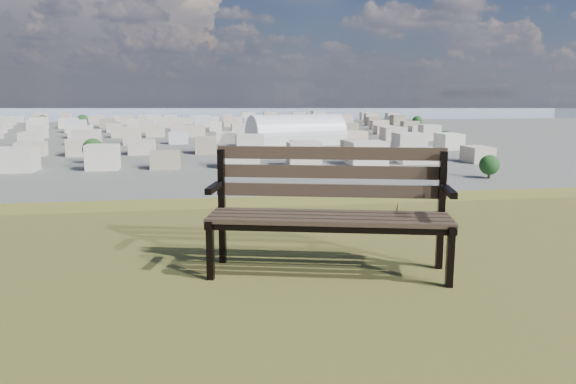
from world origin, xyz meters
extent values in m
cube|color=#3C2D23|center=(1.11, 1.15, 25.45)|extent=(1.80, 0.54, 0.04)
cube|color=#3C2D23|center=(1.14, 1.27, 25.45)|extent=(1.80, 0.54, 0.04)
cube|color=#3C2D23|center=(1.17, 1.39, 25.45)|extent=(1.80, 0.54, 0.04)
cube|color=#3C2D23|center=(1.20, 1.51, 25.45)|extent=(1.80, 0.54, 0.04)
cube|color=#3C2D23|center=(1.22, 1.59, 25.61)|extent=(1.79, 0.49, 0.10)
cube|color=#3C2D23|center=(1.23, 1.61, 25.76)|extent=(1.79, 0.49, 0.10)
cube|color=#3C2D23|center=(1.24, 1.64, 25.91)|extent=(1.79, 0.49, 0.10)
cube|color=black|center=(0.26, 1.35, 25.22)|extent=(0.06, 0.07, 0.45)
cube|color=black|center=(0.37, 1.78, 25.47)|extent=(0.06, 0.07, 0.94)
cube|color=black|center=(0.31, 1.55, 25.42)|extent=(0.18, 0.51, 0.05)
cube|color=black|center=(0.29, 1.50, 25.67)|extent=(0.14, 0.37, 0.05)
cube|color=black|center=(1.96, 0.91, 25.22)|extent=(0.06, 0.07, 0.45)
cube|color=black|center=(2.07, 1.34, 25.47)|extent=(0.06, 0.07, 0.94)
cube|color=black|center=(2.01, 1.11, 25.42)|extent=(0.18, 0.51, 0.05)
cube|color=black|center=(2.00, 1.06, 25.67)|extent=(0.14, 0.37, 0.05)
cube|color=black|center=(1.11, 1.14, 25.40)|extent=(1.79, 0.50, 0.04)
cube|color=black|center=(1.21, 1.52, 25.40)|extent=(1.79, 0.50, 0.04)
cone|color=brown|center=(2.40, 3.20, 25.09)|extent=(0.08, 0.08, 0.18)
cube|color=silver|center=(49.66, 283.93, 2.71)|extent=(52.40, 31.93, 5.43)
cylinder|color=white|center=(49.66, 283.93, 5.43)|extent=(52.40, 31.93, 20.62)
cube|color=silver|center=(-60.00, 200.00, 3.50)|extent=(11.00, 11.00, 7.00)
cube|color=#C0B1A5|center=(-36.00, 200.00, 3.50)|extent=(11.00, 11.00, 7.00)
cube|color=#C6AF9D|center=(-12.00, 200.00, 3.50)|extent=(11.00, 11.00, 7.00)
cube|color=silver|center=(12.00, 200.00, 3.50)|extent=(11.00, 11.00, 7.00)
cube|color=#BEB19A|center=(36.00, 200.00, 3.50)|extent=(11.00, 11.00, 7.00)
cube|color=gray|center=(60.00, 200.00, 3.50)|extent=(11.00, 11.00, 7.00)
cube|color=beige|center=(84.00, 200.00, 3.50)|extent=(11.00, 11.00, 7.00)
cube|color=beige|center=(108.00, 200.00, 3.50)|extent=(11.00, 11.00, 7.00)
cube|color=#C6AF9D|center=(-72.00, 250.00, 3.50)|extent=(11.00, 11.00, 7.00)
cube|color=silver|center=(-48.00, 250.00, 3.50)|extent=(11.00, 11.00, 7.00)
cube|color=#BEB19A|center=(-24.00, 250.00, 3.50)|extent=(11.00, 11.00, 7.00)
cube|color=gray|center=(0.00, 250.00, 3.50)|extent=(11.00, 11.00, 7.00)
cube|color=beige|center=(24.00, 250.00, 3.50)|extent=(11.00, 11.00, 7.00)
cube|color=beige|center=(48.00, 250.00, 3.50)|extent=(11.00, 11.00, 7.00)
cube|color=silver|center=(72.00, 250.00, 3.50)|extent=(11.00, 11.00, 7.00)
cube|color=#C0B1A5|center=(96.00, 250.00, 3.50)|extent=(11.00, 11.00, 7.00)
cube|color=#C6AF9D|center=(120.00, 250.00, 3.50)|extent=(11.00, 11.00, 7.00)
cube|color=gray|center=(-84.00, 300.00, 3.50)|extent=(11.00, 11.00, 7.00)
cube|color=beige|center=(-60.00, 300.00, 3.50)|extent=(11.00, 11.00, 7.00)
cube|color=beige|center=(-36.00, 300.00, 3.50)|extent=(11.00, 11.00, 7.00)
cube|color=silver|center=(-12.00, 300.00, 3.50)|extent=(11.00, 11.00, 7.00)
cube|color=#C0B1A5|center=(12.00, 300.00, 3.50)|extent=(11.00, 11.00, 7.00)
cube|color=#C6AF9D|center=(36.00, 300.00, 3.50)|extent=(11.00, 11.00, 7.00)
cube|color=silver|center=(60.00, 300.00, 3.50)|extent=(11.00, 11.00, 7.00)
cube|color=#BEB19A|center=(84.00, 300.00, 3.50)|extent=(11.00, 11.00, 7.00)
cube|color=gray|center=(108.00, 300.00, 3.50)|extent=(11.00, 11.00, 7.00)
cube|color=beige|center=(132.00, 300.00, 3.50)|extent=(11.00, 11.00, 7.00)
cube|color=#C0B1A5|center=(-96.00, 350.00, 3.50)|extent=(11.00, 11.00, 7.00)
cube|color=#C6AF9D|center=(-72.00, 350.00, 3.50)|extent=(11.00, 11.00, 7.00)
cube|color=silver|center=(-48.00, 350.00, 3.50)|extent=(11.00, 11.00, 7.00)
cube|color=#BEB19A|center=(-24.00, 350.00, 3.50)|extent=(11.00, 11.00, 7.00)
cube|color=gray|center=(0.00, 350.00, 3.50)|extent=(11.00, 11.00, 7.00)
cube|color=beige|center=(24.00, 350.00, 3.50)|extent=(11.00, 11.00, 7.00)
cube|color=beige|center=(48.00, 350.00, 3.50)|extent=(11.00, 11.00, 7.00)
cube|color=silver|center=(72.00, 350.00, 3.50)|extent=(11.00, 11.00, 7.00)
cube|color=#C0B1A5|center=(96.00, 350.00, 3.50)|extent=(11.00, 11.00, 7.00)
cube|color=#C6AF9D|center=(120.00, 350.00, 3.50)|extent=(11.00, 11.00, 7.00)
cube|color=silver|center=(144.00, 350.00, 3.50)|extent=(11.00, 11.00, 7.00)
cube|color=beige|center=(-108.00, 400.00, 3.50)|extent=(11.00, 11.00, 7.00)
cube|color=beige|center=(-84.00, 400.00, 3.50)|extent=(11.00, 11.00, 7.00)
cube|color=silver|center=(-60.00, 400.00, 3.50)|extent=(11.00, 11.00, 7.00)
cube|color=#C0B1A5|center=(-36.00, 400.00, 3.50)|extent=(11.00, 11.00, 7.00)
cube|color=#C6AF9D|center=(-12.00, 400.00, 3.50)|extent=(11.00, 11.00, 7.00)
cube|color=silver|center=(12.00, 400.00, 3.50)|extent=(11.00, 11.00, 7.00)
cube|color=#BEB19A|center=(36.00, 400.00, 3.50)|extent=(11.00, 11.00, 7.00)
cube|color=gray|center=(60.00, 400.00, 3.50)|extent=(11.00, 11.00, 7.00)
cube|color=beige|center=(84.00, 400.00, 3.50)|extent=(11.00, 11.00, 7.00)
cube|color=beige|center=(108.00, 400.00, 3.50)|extent=(11.00, 11.00, 7.00)
cube|color=silver|center=(132.00, 400.00, 3.50)|extent=(11.00, 11.00, 7.00)
cube|color=#C0B1A5|center=(156.00, 400.00, 3.50)|extent=(11.00, 11.00, 7.00)
cube|color=silver|center=(-144.00, 450.00, 3.50)|extent=(11.00, 11.00, 7.00)
cube|color=#BEB19A|center=(-120.00, 450.00, 3.50)|extent=(11.00, 11.00, 7.00)
cube|color=gray|center=(-96.00, 450.00, 3.50)|extent=(11.00, 11.00, 7.00)
cube|color=beige|center=(-72.00, 450.00, 3.50)|extent=(11.00, 11.00, 7.00)
cube|color=beige|center=(-48.00, 450.00, 3.50)|extent=(11.00, 11.00, 7.00)
cube|color=silver|center=(-24.00, 450.00, 3.50)|extent=(11.00, 11.00, 7.00)
cube|color=#C0B1A5|center=(0.00, 450.00, 3.50)|extent=(11.00, 11.00, 7.00)
cube|color=#C6AF9D|center=(24.00, 450.00, 3.50)|extent=(11.00, 11.00, 7.00)
cube|color=silver|center=(48.00, 450.00, 3.50)|extent=(11.00, 11.00, 7.00)
cube|color=#BEB19A|center=(72.00, 450.00, 3.50)|extent=(11.00, 11.00, 7.00)
cube|color=gray|center=(96.00, 450.00, 3.50)|extent=(11.00, 11.00, 7.00)
cube|color=beige|center=(120.00, 450.00, 3.50)|extent=(11.00, 11.00, 7.00)
cube|color=beige|center=(144.00, 450.00, 3.50)|extent=(11.00, 11.00, 7.00)
cube|color=silver|center=(168.00, 450.00, 3.50)|extent=(11.00, 11.00, 7.00)
cube|color=#C6AF9D|center=(-156.00, 500.00, 3.50)|extent=(11.00, 11.00, 7.00)
cube|color=silver|center=(-132.00, 500.00, 3.50)|extent=(11.00, 11.00, 7.00)
cube|color=#BEB19A|center=(-108.00, 500.00, 3.50)|extent=(11.00, 11.00, 7.00)
cube|color=gray|center=(-84.00, 500.00, 3.50)|extent=(11.00, 11.00, 7.00)
cube|color=beige|center=(-60.00, 500.00, 3.50)|extent=(11.00, 11.00, 7.00)
cube|color=beige|center=(-36.00, 500.00, 3.50)|extent=(11.00, 11.00, 7.00)
cube|color=silver|center=(-12.00, 500.00, 3.50)|extent=(11.00, 11.00, 7.00)
cube|color=#C0B1A5|center=(12.00, 500.00, 3.50)|extent=(11.00, 11.00, 7.00)
cube|color=#C6AF9D|center=(36.00, 500.00, 3.50)|extent=(11.00, 11.00, 7.00)
cube|color=silver|center=(60.00, 500.00, 3.50)|extent=(11.00, 11.00, 7.00)
cube|color=#BEB19A|center=(84.00, 500.00, 3.50)|extent=(11.00, 11.00, 7.00)
cube|color=gray|center=(108.00, 500.00, 3.50)|extent=(11.00, 11.00, 7.00)
cube|color=beige|center=(132.00, 500.00, 3.50)|extent=(11.00, 11.00, 7.00)
cube|color=beige|center=(156.00, 500.00, 3.50)|extent=(11.00, 11.00, 7.00)
cube|color=silver|center=(180.00, 500.00, 3.50)|extent=(11.00, 11.00, 7.00)
cube|color=#C6AF9D|center=(-168.00, 550.00, 3.50)|extent=(11.00, 11.00, 7.00)
cube|color=silver|center=(-144.00, 550.00, 3.50)|extent=(11.00, 11.00, 7.00)
cube|color=#BEB19A|center=(-120.00, 550.00, 3.50)|extent=(11.00, 11.00, 7.00)
cube|color=gray|center=(-96.00, 550.00, 3.50)|extent=(11.00, 11.00, 7.00)
cube|color=beige|center=(-72.00, 550.00, 3.50)|extent=(11.00, 11.00, 7.00)
cube|color=beige|center=(-48.00, 550.00, 3.50)|extent=(11.00, 11.00, 7.00)
cube|color=silver|center=(-24.00, 550.00, 3.50)|extent=(11.00, 11.00, 7.00)
cube|color=#C0B1A5|center=(0.00, 550.00, 3.50)|extent=(11.00, 11.00, 7.00)
cube|color=#C6AF9D|center=(24.00, 550.00, 3.50)|extent=(11.00, 11.00, 7.00)
cube|color=silver|center=(48.00, 550.00, 3.50)|extent=(11.00, 11.00, 7.00)
cube|color=#BEB19A|center=(72.00, 550.00, 3.50)|extent=(11.00, 11.00, 7.00)
cube|color=gray|center=(96.00, 550.00, 3.50)|extent=(11.00, 11.00, 7.00)
cube|color=beige|center=(120.00, 550.00, 3.50)|extent=(11.00, 11.00, 7.00)
cube|color=beige|center=(144.00, 550.00, 3.50)|extent=(11.00, 11.00, 7.00)
cube|color=silver|center=(168.00, 550.00, 3.50)|extent=(11.00, 11.00, 7.00)
cube|color=#C0B1A5|center=(192.00, 550.00, 3.50)|extent=(11.00, 11.00, 7.00)
cylinder|color=#34281A|center=(90.00, 160.00, 1.05)|extent=(0.80, 0.80, 2.10)
sphere|color=black|center=(90.00, 160.00, 4.20)|extent=(6.30, 6.30, 6.30)
cylinder|color=#34281A|center=(-40.00, 220.00, 1.35)|extent=(0.80, 0.80, 2.70)
sphere|color=black|center=(-40.00, 220.00, 5.40)|extent=(8.10, 8.10, 8.10)
cylinder|color=#34281A|center=(130.00, 280.00, 0.97)|extent=(0.80, 0.80, 1.95)
sphere|color=black|center=(130.00, 280.00, 3.90)|extent=(5.85, 5.85, 5.85)
cylinder|color=#34281A|center=(60.00, 400.00, 1.12)|extent=(0.80, 0.80, 2.25)
sphere|color=black|center=(60.00, 400.00, 4.50)|extent=(6.75, 6.75, 6.75)
cylinder|color=#34281A|center=(-90.00, 460.00, 1.43)|extent=(0.80, 0.80, 2.85)
sphere|color=black|center=(-90.00, 460.00, 5.70)|extent=(8.55, 8.55, 8.55)
cylinder|color=#34281A|center=(-130.00, 500.00, 1.20)|extent=(0.80, 0.80, 2.40)
sphere|color=black|center=(-130.00, 500.00, 4.80)|extent=(7.20, 7.20, 7.20)
cylinder|color=#34281A|center=(40.00, 300.00, 1.05)|extent=(0.80, 0.80, 2.10)
sphere|color=black|center=(40.00, 300.00, 4.20)|extent=(6.30, 6.30, 6.30)
cylinder|color=#34281A|center=(170.00, 420.00, 1.27)|extent=(0.80, 0.80, 2.55)
sphere|color=black|center=(170.00, 420.00, 5.10)|extent=(7.65, 7.65, 7.65)
cube|color=#7E90A0|center=(0.00, 900.00, 0.00)|extent=(2400.00, 700.00, 0.12)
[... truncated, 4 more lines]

